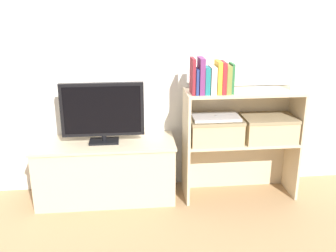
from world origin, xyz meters
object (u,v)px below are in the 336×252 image
(book_mustard, at_px, (218,77))
(book_crimson, at_px, (222,77))
(book_maroon, at_px, (193,76))
(book_navy, at_px, (196,81))
(storage_basket_left, at_px, (215,129))
(storage_basket_right, at_px, (269,127))
(tv, at_px, (102,111))
(book_plum, at_px, (201,76))
(baby_monitor, at_px, (294,83))
(book_olive, at_px, (227,79))
(book_teal, at_px, (206,80))
(book_ivory, at_px, (212,80))
(laptop, at_px, (216,117))
(book_forest, at_px, (231,78))
(tv_stand, at_px, (106,170))

(book_mustard, xyz_separation_m, book_crimson, (0.03, 0.00, -0.00))
(book_maroon, xyz_separation_m, book_crimson, (0.22, 0.00, -0.01))
(book_navy, distance_m, book_mustard, 0.16)
(storage_basket_left, height_order, storage_basket_right, same)
(tv, distance_m, book_plum, 0.77)
(book_navy, height_order, book_plum, book_plum)
(book_mustard, bearing_deg, storage_basket_right, 4.70)
(book_maroon, distance_m, baby_monitor, 0.78)
(book_maroon, distance_m, book_crimson, 0.22)
(book_navy, bearing_deg, book_plum, -0.00)
(book_olive, height_order, baby_monitor, book_olive)
(book_maroon, relative_size, book_teal, 1.34)
(book_mustard, xyz_separation_m, book_olive, (0.07, 0.00, -0.01))
(book_ivory, xyz_separation_m, baby_monitor, (0.63, 0.05, -0.05))
(book_olive, height_order, laptop, book_olive)
(book_plum, relative_size, book_crimson, 1.13)
(book_olive, height_order, book_forest, book_forest)
(book_olive, height_order, storage_basket_right, book_olive)
(book_ivory, relative_size, storage_basket_left, 0.50)
(tv_stand, bearing_deg, book_olive, -5.62)
(tv_stand, xyz_separation_m, book_forest, (0.94, -0.09, 0.73))
(storage_basket_left, distance_m, laptop, 0.09)
(book_maroon, height_order, book_plum, book_plum)
(book_plum, height_order, storage_basket_right, book_plum)
(tv, distance_m, book_navy, 0.72)
(book_crimson, bearing_deg, book_mustard, 180.00)
(baby_monitor, relative_size, laptop, 0.36)
(tv, distance_m, book_crimson, 0.91)
(book_teal, relative_size, book_mustard, 0.82)
(book_maroon, height_order, book_olive, book_maroon)
(tv_stand, bearing_deg, book_forest, -5.45)
(book_olive, bearing_deg, book_ivory, 180.00)
(tv, bearing_deg, book_plum, -6.99)
(book_teal, xyz_separation_m, book_mustard, (0.08, 0.00, 0.02))
(book_navy, bearing_deg, book_teal, 0.00)
(tv, height_order, book_forest, book_forest)
(book_maroon, height_order, laptop, book_maroon)
(tv, relative_size, book_olive, 3.01)
(tv_stand, xyz_separation_m, book_mustard, (0.84, -0.09, 0.74))
(tv, xyz_separation_m, book_olive, (0.91, -0.09, 0.24))
(book_mustard, xyz_separation_m, storage_basket_right, (0.42, 0.03, -0.41))
(tv_stand, relative_size, book_olive, 5.24)
(tv_stand, distance_m, book_crimson, 1.14)
(book_forest, bearing_deg, book_ivory, 180.00)
(laptop, bearing_deg, tv, 176.40)
(book_plum, distance_m, book_mustard, 0.12)
(book_crimson, relative_size, book_forest, 1.06)
(book_teal, bearing_deg, storage_basket_right, 3.92)
(book_forest, bearing_deg, book_plum, -180.00)
(laptop, bearing_deg, storage_basket_left, 0.00)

